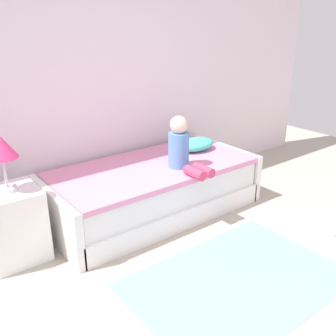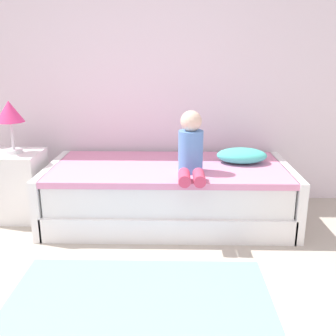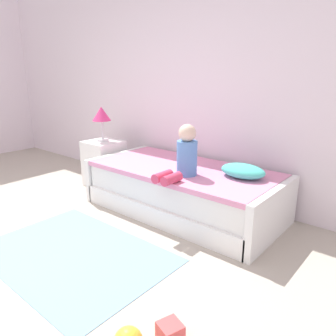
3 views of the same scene
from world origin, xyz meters
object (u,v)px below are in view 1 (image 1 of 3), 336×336
nightstand (14,225)px  table_lamp (1,149)px  child_figure (182,148)px  pillow (195,144)px  bed (153,189)px

nightstand → table_lamp: (0.00, 0.00, 0.64)m
child_figure → pillow: 0.58m
nightstand → table_lamp: size_ratio=1.33×
child_figure → nightstand: bearing=170.6°
nightstand → pillow: size_ratio=1.36×
bed → nightstand: size_ratio=3.52×
bed → table_lamp: table_lamp is taller
table_lamp → pillow: (1.99, 0.08, -0.37)m
nightstand → child_figure: bearing=-9.4°
bed → pillow: size_ratio=4.80×
bed → pillow: 0.73m
table_lamp → child_figure: table_lamp is taller
bed → child_figure: (0.18, -0.23, 0.46)m
table_lamp → child_figure: size_ratio=0.88×
nightstand → child_figure: (1.53, -0.25, 0.40)m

